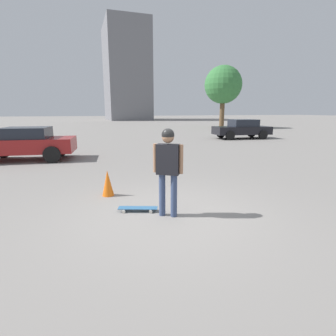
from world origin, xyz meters
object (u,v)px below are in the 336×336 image
skateboard (138,208)px  car_parked_near (26,143)px  car_parked_far (242,129)px  person (168,163)px  traffic_cone (108,183)px

skateboard → car_parked_near: bearing=-46.5°
skateboard → car_parked_near: size_ratio=0.20×
car_parked_far → person: bearing=57.7°
person → skateboard: size_ratio=2.08×
person → car_parked_near: person is taller
person → car_parked_far: 16.31m
traffic_cone → skateboard: bearing=21.0°
person → traffic_cone: size_ratio=2.73×
car_parked_far → traffic_cone: bearing=50.9°
skateboard → person: bearing=161.0°
skateboard → car_parked_far: bearing=-112.0°
car_parked_far → traffic_cone: 15.73m
person → car_parked_far: size_ratio=0.40×
car_parked_near → traffic_cone: size_ratio=6.45×
skateboard → car_parked_far: size_ratio=0.19×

